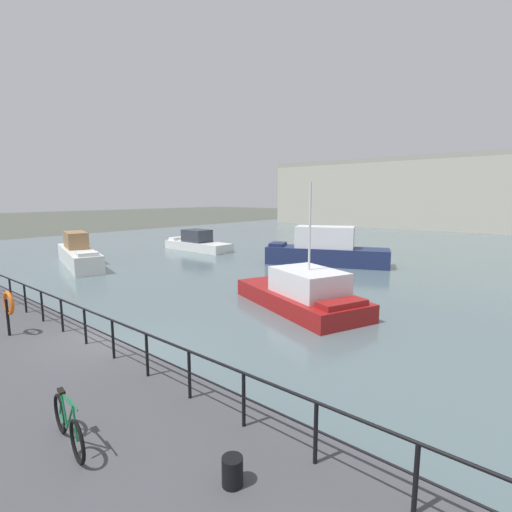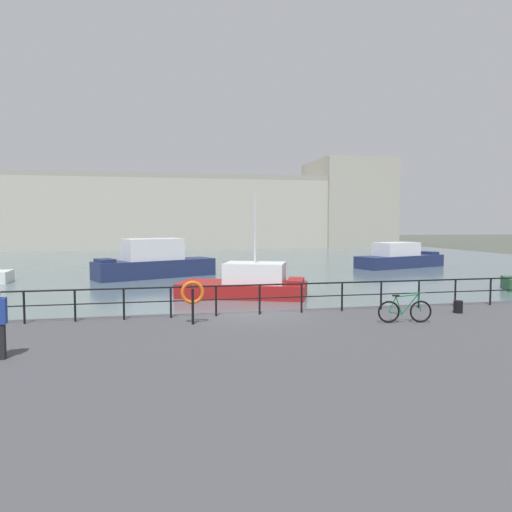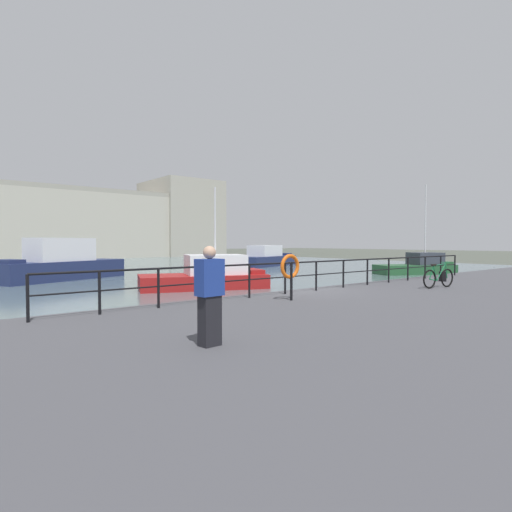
{
  "view_description": "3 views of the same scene",
  "coord_description": "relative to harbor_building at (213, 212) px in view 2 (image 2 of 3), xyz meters",
  "views": [
    {
      "loc": [
        10.68,
        -5.59,
        5.07
      ],
      "look_at": [
        0.92,
        5.87,
        2.69
      ],
      "focal_mm": 26.82,
      "sensor_mm": 36.0,
      "label": 1
    },
    {
      "loc": [
        -3.61,
        -17.51,
        4.09
      ],
      "look_at": [
        0.84,
        3.5,
        2.58
      ],
      "focal_mm": 34.43,
      "sensor_mm": 36.0,
      "label": 2
    },
    {
      "loc": [
        -11.05,
        -10.8,
        2.57
      ],
      "look_at": [
        1.84,
        4.81,
        1.89
      ],
      "focal_mm": 28.88,
      "sensor_mm": 36.0,
      "label": 3
    }
  ],
  "objects": [
    {
      "name": "ground_plane",
      "position": [
        -5.78,
        -59.87,
        -5.54
      ],
      "size": [
        240.0,
        240.0,
        0.0
      ],
      "primitive_type": "plane",
      "color": "#4C5147"
    },
    {
      "name": "water_basin",
      "position": [
        -5.78,
        -29.67,
        -5.54
      ],
      "size": [
        80.0,
        60.0,
        0.01
      ],
      "primitive_type": "cube",
      "color": "slate",
      "rests_on": "ground_plane"
    },
    {
      "name": "quay_promenade",
      "position": [
        -5.78,
        -66.37,
        -5.13
      ],
      "size": [
        56.0,
        13.0,
        0.81
      ],
      "primitive_type": "cube",
      "color": "#47474C",
      "rests_on": "ground_plane"
    },
    {
      "name": "harbor_building",
      "position": [
        0.0,
        0.0,
        0.0
      ],
      "size": [
        68.43,
        14.07,
        14.08
      ],
      "color": "#B2AD9E",
      "rests_on": "ground_plane"
    },
    {
      "name": "moored_small_launch",
      "position": [
        12.17,
        -37.35,
        -4.67
      ],
      "size": [
        9.01,
        5.19,
        2.24
      ],
      "rotation": [
        0.0,
        0.0,
        0.33
      ],
      "color": "navy",
      "rests_on": "water_basin"
    },
    {
      "name": "moored_red_daysailer",
      "position": [
        -9.28,
        -40.89,
        -4.41
      ],
      "size": [
        9.05,
        5.69,
        2.85
      ],
      "rotation": [
        0.0,
        0.0,
        3.55
      ],
      "color": "navy",
      "rests_on": "water_basin"
    },
    {
      "name": "moored_green_narrowboat",
      "position": [
        -4.34,
        -51.34,
        -4.83
      ],
      "size": [
        7.48,
        5.19,
        5.62
      ],
      "rotation": [
        0.0,
        0.0,
        -0.37
      ],
      "color": "maroon",
      "rests_on": "water_basin"
    },
    {
      "name": "quay_railing",
      "position": [
        -4.93,
        -60.62,
        -3.99
      ],
      "size": [
        20.18,
        0.07,
        1.08
      ],
      "color": "black",
      "rests_on": "quay_promenade"
    },
    {
      "name": "parked_bicycle",
      "position": [
        -1.41,
        -62.99,
        -4.34
      ],
      "size": [
        1.76,
        0.34,
        0.98
      ],
      "rotation": [
        0.0,
        0.0,
        -0.16
      ],
      "color": "black",
      "rests_on": "quay_promenade"
    },
    {
      "name": "mooring_bollard",
      "position": [
        1.34,
        -61.81,
        -4.51
      ],
      "size": [
        0.32,
        0.32,
        0.44
      ],
      "primitive_type": "cylinder",
      "color": "black",
      "rests_on": "quay_promenade"
    },
    {
      "name": "life_ring_stand",
      "position": [
        -8.16,
        -61.78,
        -3.75
      ],
      "size": [
        0.75,
        0.15,
        1.4
      ],
      "color": "black",
      "rests_on": "quay_promenade"
    }
  ]
}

